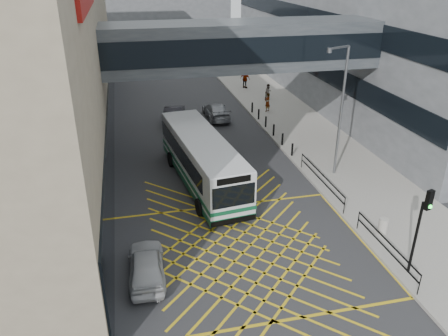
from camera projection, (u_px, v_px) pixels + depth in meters
ground at (243, 253)px, 20.59m from camera, size 120.00×120.00×0.00m
skybridge at (242, 45)px, 28.57m from camera, size 20.00×4.10×3.00m
pavement at (301, 129)px, 35.59m from camera, size 6.00×54.00×0.16m
box_junction at (243, 253)px, 20.59m from camera, size 12.00×9.00×0.01m
bus at (202, 159)px, 26.48m from camera, size 3.78×11.11×3.05m
car_white at (147, 264)px, 18.76m from camera, size 1.85×4.21×1.32m
car_dark at (174, 114)px, 37.26m from camera, size 2.72×4.80×1.42m
car_silver at (216, 110)px, 38.10m from camera, size 1.96×4.56×1.42m
traffic_light at (422, 220)px, 17.94m from camera, size 0.32×0.49×4.10m
street_lamp at (340, 105)px, 26.02m from camera, size 1.76×0.91×8.03m
litter_bin at (383, 226)px, 21.68m from camera, size 0.47×0.47×0.81m
kerb_railings at (347, 204)px, 23.02m from camera, size 0.05×12.54×1.00m
bollards at (270, 126)px, 34.81m from camera, size 0.14×10.14×0.90m
pedestrian_a at (267, 102)px, 39.33m from camera, size 0.82×0.76×1.67m
pedestrian_b at (268, 92)px, 42.67m from camera, size 0.88×0.73×1.55m
pedestrian_c at (245, 79)px, 46.58m from camera, size 1.21×1.21×1.95m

